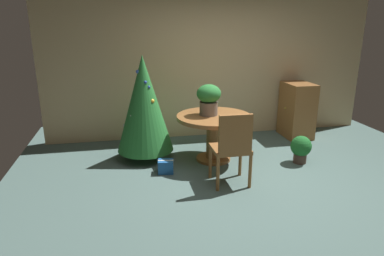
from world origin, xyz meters
name	(u,v)px	position (x,y,z in m)	size (l,w,h in m)	color
ground_plane	(252,183)	(0.00, 0.00, 0.00)	(6.60, 6.60, 0.00)	#4C6660
back_wall_panel	(212,66)	(0.00, 2.20, 1.30)	(6.00, 0.10, 2.60)	tan
round_dining_table	(214,127)	(-0.29, 0.91, 0.53)	(1.13, 1.13, 0.71)	brown
flower_vase	(209,98)	(-0.37, 0.96, 0.98)	(0.36, 0.36, 0.46)	#665B51
wooden_chair_near	(232,145)	(-0.29, 0.01, 0.56)	(0.47, 0.43, 0.99)	brown
holiday_tree	(144,104)	(-1.31, 1.21, 0.87)	(0.87, 0.87, 1.60)	brown
gift_box_blue	(166,166)	(-1.08, 0.57, 0.09)	(0.24, 0.20, 0.19)	#1E569E
wooden_cabinet	(297,110)	(1.52, 1.74, 0.50)	(0.48, 0.65, 1.00)	brown
potted_plant	(301,148)	(0.97, 0.53, 0.24)	(0.31, 0.31, 0.42)	#4C382D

